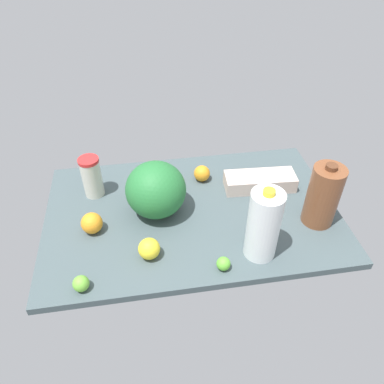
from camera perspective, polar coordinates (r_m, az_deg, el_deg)
The scene contains 11 objects.
countertop at distance 156.73cm, azimuth 0.00°, elevation -3.21°, with size 120.00×76.00×3.00cm, color #425154.
watermelon at distance 148.66cm, azimuth -5.53°, elevation 0.34°, with size 24.10×24.10×22.77cm, color #267135.
chocolate_milk_jug at distance 151.46cm, azimuth 19.35°, elevation -0.53°, with size 12.34×12.34×27.37cm.
egg_carton at distance 167.68cm, azimuth 10.29°, elevation 1.60°, with size 30.81×11.26×6.68cm, color beige.
milk_jug at distance 132.03cm, azimuth 10.84°, elevation -4.95°, with size 11.57×11.57×29.79cm.
tumbler_cup at distance 163.55cm, azimuth -15.03°, elevation 2.25°, with size 8.56×8.56×18.43cm.
lime_far_back at distance 133.06cm, azimuth -16.56°, elevation -13.23°, with size 5.59×5.59×5.59cm, color #6AB639.
orange_near_front at distance 169.16cm, azimuth 1.52°, elevation 2.85°, with size 7.29×7.29×7.29cm, color orange.
orange_beside_bowl at distance 149.47cm, azimuth -15.02°, elevation -4.60°, with size 8.34×8.34×8.34cm, color orange.
lemon_loose at distance 136.65cm, azimuth -6.55°, elevation -8.58°, with size 7.98×7.98×7.98cm, color yellow.
lime_by_jug at distance 133.76cm, azimuth 4.81°, elevation -10.83°, with size 5.01×5.01×5.01cm, color #5FB736.
Camera 1 is at (-17.87, -112.49, 109.15)cm, focal length 35.00 mm.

